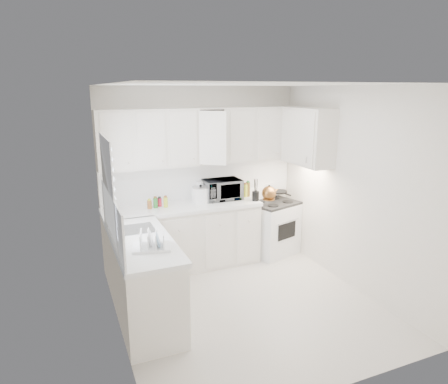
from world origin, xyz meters
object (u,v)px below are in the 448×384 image
microwave (222,187)px  rice_cooker (201,193)px  utensil_crock (256,189)px  dish_rack (151,239)px  stove (273,221)px  tea_kettle (269,192)px

microwave → rice_cooker: 0.36m
utensil_crock → dish_rack: (-1.83, -1.22, -0.06)m
stove → utensil_crock: 0.72m
tea_kettle → dish_rack: bearing=-128.5°
tea_kettle → microwave: bearing=177.0°
dish_rack → microwave: bearing=60.6°
utensil_crock → microwave: bearing=147.5°
rice_cooker → utensil_crock: 0.81m
rice_cooker → utensil_crock: (0.78, -0.24, 0.04)m
stove → utensil_crock: bearing=-176.5°
tea_kettle → rice_cooker: size_ratio=1.02×
dish_rack → stove: bearing=45.5°
utensil_crock → dish_rack: size_ratio=0.88×
tea_kettle → stove: bearing=62.6°
tea_kettle → rice_cooker: rice_cooker is taller
utensil_crock → dish_rack: bearing=-146.3°
microwave → utensil_crock: (0.42, -0.27, -0.01)m
tea_kettle → microwave: (-0.64, 0.28, 0.07)m
tea_kettle → utensil_crock: size_ratio=0.78×
rice_cooker → microwave: bearing=10.1°
microwave → dish_rack: size_ratio=1.40×
utensil_crock → tea_kettle: bearing=-3.7°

